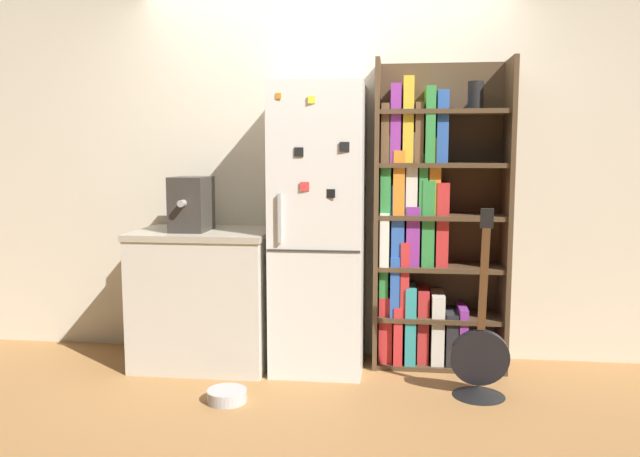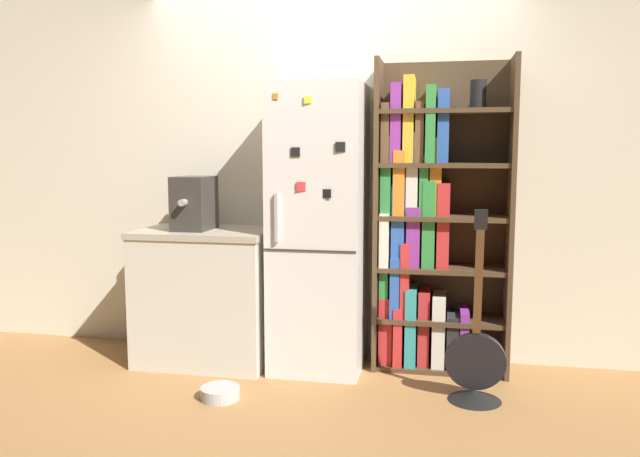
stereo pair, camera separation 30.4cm
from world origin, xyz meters
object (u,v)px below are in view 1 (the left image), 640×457
pet_bowl (227,395)px  bookshelf (424,228)px  espresso_machine (192,204)px  guitar (479,369)px  refrigerator (319,228)px

pet_bowl → bookshelf: bearing=35.4°
bookshelf → espresso_machine: bookshelf is taller
espresso_machine → pet_bowl: size_ratio=1.64×
guitar → pet_bowl: bearing=-169.9°
espresso_machine → pet_bowl: espresso_machine is taller
refrigerator → espresso_machine: bearing=-176.1°
refrigerator → bookshelf: (0.69, 0.14, -0.00)m
bookshelf → guitar: bookshelf is taller
espresso_machine → refrigerator: bearing=3.9°
guitar → pet_bowl: guitar is taller
refrigerator → guitar: (0.99, -0.41, -0.76)m
bookshelf → espresso_machine: (-1.53, -0.20, 0.16)m
refrigerator → guitar: 1.32m
refrigerator → pet_bowl: (-0.45, -0.67, -0.89)m
espresso_machine → guitar: size_ratio=0.34×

